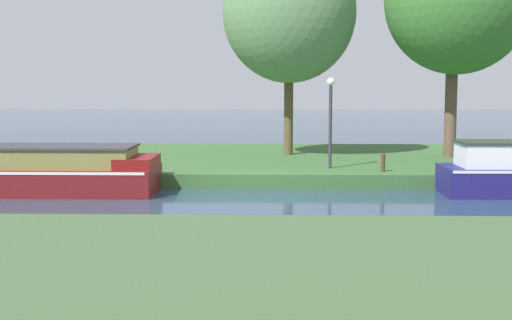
{
  "coord_description": "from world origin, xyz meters",
  "views": [
    {
      "loc": [
        0.77,
        -17.56,
        2.96
      ],
      "look_at": [
        0.26,
        1.2,
        0.9
      ],
      "focal_mm": 49.87,
      "sensor_mm": 36.0,
      "label": 1
    }
  ],
  "objects_px": {
    "willow_tree_centre": "(289,12)",
    "willow_tree_right": "(458,0)",
    "mooring_post_far": "(383,163)",
    "lamp_post": "(330,111)",
    "mooring_post_near": "(464,160)"
  },
  "relations": [
    {
      "from": "willow_tree_right",
      "to": "mooring_post_far",
      "type": "relative_size",
      "value": 14.95
    },
    {
      "from": "willow_tree_centre",
      "to": "lamp_post",
      "type": "distance_m",
      "value": 4.93
    },
    {
      "from": "willow_tree_centre",
      "to": "willow_tree_right",
      "type": "bearing_deg",
      "value": -7.32
    },
    {
      "from": "willow_tree_right",
      "to": "willow_tree_centre",
      "type": "bearing_deg",
      "value": 172.68
    },
    {
      "from": "willow_tree_centre",
      "to": "mooring_post_far",
      "type": "xyz_separation_m",
      "value": [
        2.63,
        -4.34,
        -4.68
      ]
    },
    {
      "from": "lamp_post",
      "to": "mooring_post_near",
      "type": "distance_m",
      "value": 4.1
    },
    {
      "from": "willow_tree_centre",
      "to": "mooring_post_far",
      "type": "distance_m",
      "value": 6.9
    },
    {
      "from": "lamp_post",
      "to": "mooring_post_near",
      "type": "height_order",
      "value": "lamp_post"
    },
    {
      "from": "willow_tree_centre",
      "to": "mooring_post_near",
      "type": "xyz_separation_m",
      "value": [
        4.95,
        -4.34,
        -4.6
      ]
    },
    {
      "from": "willow_tree_right",
      "to": "mooring_post_far",
      "type": "distance_m",
      "value": 6.82
    },
    {
      "from": "willow_tree_centre",
      "to": "mooring_post_near",
      "type": "relative_size",
      "value": 11.06
    },
    {
      "from": "lamp_post",
      "to": "mooring_post_far",
      "type": "xyz_separation_m",
      "value": [
        1.46,
        -0.8,
        -1.45
      ]
    },
    {
      "from": "willow_tree_right",
      "to": "lamp_post",
      "type": "xyz_separation_m",
      "value": [
        -4.37,
        -2.83,
        -3.53
      ]
    },
    {
      "from": "mooring_post_far",
      "to": "willow_tree_centre",
      "type": "bearing_deg",
      "value": 121.22
    },
    {
      "from": "mooring_post_near",
      "to": "lamp_post",
      "type": "bearing_deg",
      "value": 168.11
    }
  ]
}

